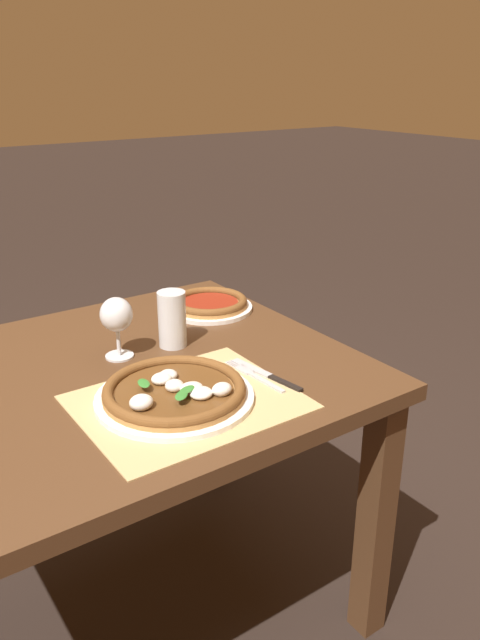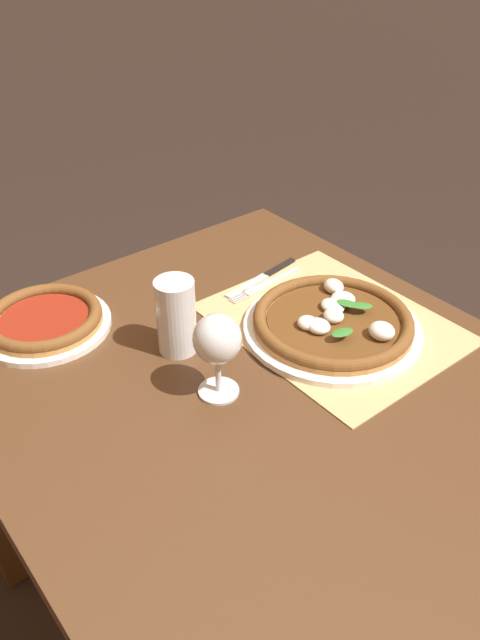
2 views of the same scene
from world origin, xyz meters
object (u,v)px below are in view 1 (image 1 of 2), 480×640
knife (266,374)px  pizza_near (175,392)px  fork (254,376)px  pizza_far (210,304)px  wine_glass (117,317)px  pint_glass (172,320)px

knife → pizza_near: bearing=175.6°
knife → fork: bearing=157.0°
pizza_far → fork: 0.46m
pizza_far → wine_glass: wine_glass is taller
pint_glass → knife: bearing=-72.2°
pizza_near → fork: (0.20, -0.01, -0.02)m
pizza_near → pint_glass: pint_glass is taller
fork → knife: size_ratio=0.93×
fork → wine_glass: bearing=126.2°
pizza_far → pint_glass: bearing=-142.6°
pizza_far → fork: (-0.15, -0.43, -0.01)m
wine_glass → knife: size_ratio=0.72×
wine_glass → fork: (0.21, -0.28, -0.10)m
pizza_near → fork: size_ratio=1.70×
wine_glass → pint_glass: bearing=-5.7°
pizza_far → knife: size_ratio=1.17×
pizza_near → pizza_far: bearing=50.1°
pizza_near → fork: pizza_near is taller
pint_glass → knife: pint_glass is taller
pint_glass → fork: size_ratio=0.72×
pint_glass → wine_glass: bearing=174.3°
pizza_near → fork: 0.20m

